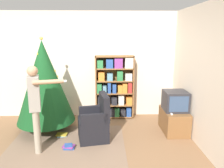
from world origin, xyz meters
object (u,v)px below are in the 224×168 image
(television, at_px, (175,101))
(standing_person, at_px, (35,102))
(christmas_tree, at_px, (44,82))
(bookshelf, at_px, (115,87))
(armchair, at_px, (95,124))

(television, bearing_deg, standing_person, -164.97)
(television, bearing_deg, christmas_tree, 176.55)
(bookshelf, relative_size, armchair, 1.69)
(bookshelf, relative_size, christmas_tree, 0.77)
(armchair, bearing_deg, television, 89.91)
(christmas_tree, relative_size, armchair, 2.19)
(bookshelf, height_order, television, bookshelf)
(christmas_tree, bearing_deg, bookshelf, 25.02)
(television, height_order, armchair, armchair)
(christmas_tree, bearing_deg, armchair, -23.85)
(television, bearing_deg, armchair, -169.57)
(christmas_tree, bearing_deg, standing_person, -85.14)
(television, bearing_deg, bookshelf, 144.71)
(christmas_tree, distance_m, standing_person, 0.90)
(christmas_tree, distance_m, armchair, 1.39)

